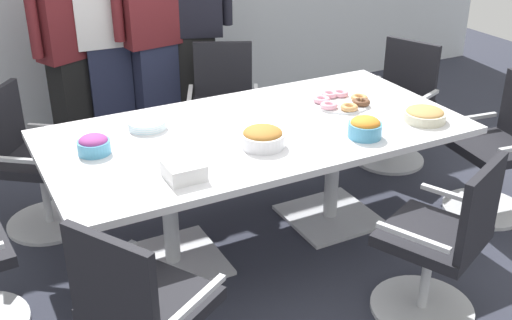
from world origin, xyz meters
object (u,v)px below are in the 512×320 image
(person_standing_0, at_px, (69,48))
(napkin_pile, at_px, (184,170))
(conference_table, at_px, (256,148))
(plate_stack, at_px, (147,125))
(office_chair_5, at_px, (397,110))
(person_standing_3, at_px, (193,23))
(snack_bowl_pretzels, at_px, (263,137))
(office_chair_6, at_px, (224,113))
(person_standing_1, at_px, (105,34))
(person_standing_2, at_px, (152,33))
(office_chair_4, at_px, (500,155))
(snack_bowl_candy_mix, at_px, (94,144))
(snack_bowl_cookies, at_px, (425,114))
(donut_platter, at_px, (341,101))
(snack_bowl_chips_orange, at_px, (365,127))
(office_chair_3, at_px, (441,249))
(office_chair_0, at_px, (33,167))

(person_standing_0, relative_size, napkin_pile, 9.15)
(conference_table, height_order, plate_stack, plate_stack)
(office_chair_5, height_order, person_standing_3, person_standing_3)
(person_standing_3, distance_m, snack_bowl_pretzels, 1.83)
(office_chair_6, bearing_deg, person_standing_0, -9.21)
(person_standing_1, distance_m, person_standing_2, 0.35)
(office_chair_4, relative_size, person_standing_3, 0.48)
(office_chair_6, bearing_deg, snack_bowl_candy_mix, 64.24)
(snack_bowl_cookies, xyz_separation_m, donut_platter, (-0.28, 0.45, -0.02))
(office_chair_5, xyz_separation_m, donut_platter, (-0.84, -0.43, 0.36))
(snack_bowl_cookies, relative_size, napkin_pile, 1.36)
(office_chair_4, relative_size, snack_bowl_chips_orange, 4.84)
(snack_bowl_pretzels, height_order, snack_bowl_cookies, snack_bowl_pretzels)
(donut_platter, relative_size, napkin_pile, 1.94)
(office_chair_3, height_order, donut_platter, office_chair_3)
(conference_table, relative_size, snack_bowl_candy_mix, 13.90)
(office_chair_6, bearing_deg, office_chair_0, 35.73)
(person_standing_1, relative_size, snack_bowl_cookies, 7.27)
(office_chair_4, bearing_deg, snack_bowl_candy_mix, 85.87)
(conference_table, distance_m, office_chair_6, 1.15)
(person_standing_3, relative_size, snack_bowl_candy_mix, 10.89)
(office_chair_5, bearing_deg, napkin_pile, 91.71)
(snack_bowl_pretzels, relative_size, donut_platter, 0.68)
(snack_bowl_cookies, bearing_deg, person_standing_2, 117.25)
(office_chair_4, height_order, snack_bowl_candy_mix, office_chair_4)
(office_chair_6, relative_size, person_standing_3, 0.48)
(person_standing_0, height_order, snack_bowl_candy_mix, person_standing_0)
(person_standing_1, bearing_deg, office_chair_5, 152.26)
(person_standing_2, distance_m, plate_stack, 1.39)
(office_chair_0, relative_size, office_chair_6, 1.00)
(donut_platter, bearing_deg, napkin_pile, -159.31)
(person_standing_1, xyz_separation_m, napkin_pile, (-0.21, -2.08, -0.16))
(office_chair_0, distance_m, office_chair_5, 2.65)
(snack_bowl_chips_orange, height_order, donut_platter, snack_bowl_chips_orange)
(snack_bowl_candy_mix, height_order, donut_platter, snack_bowl_candy_mix)
(office_chair_5, xyz_separation_m, plate_stack, (-2.04, -0.24, 0.37))
(office_chair_3, distance_m, office_chair_5, 1.88)
(conference_table, xyz_separation_m, office_chair_4, (1.58, -0.41, -0.22))
(office_chair_4, xyz_separation_m, person_standing_0, (-2.24, 2.14, 0.46))
(office_chair_0, height_order, plate_stack, office_chair_0)
(snack_bowl_chips_orange, bearing_deg, office_chair_3, -89.89)
(person_standing_3, distance_m, napkin_pile, 2.13)
(person_standing_0, bearing_deg, plate_stack, 69.93)
(office_chair_0, relative_size, snack_bowl_chips_orange, 4.84)
(office_chair_6, distance_m, donut_platter, 1.11)
(office_chair_3, xyz_separation_m, person_standing_1, (-0.87, 2.77, 0.54))
(snack_bowl_chips_orange, height_order, plate_stack, snack_bowl_chips_orange)
(person_standing_1, relative_size, snack_bowl_candy_mix, 10.49)
(person_standing_1, bearing_deg, person_standing_0, -0.20)
(person_standing_2, height_order, snack_bowl_cookies, person_standing_2)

